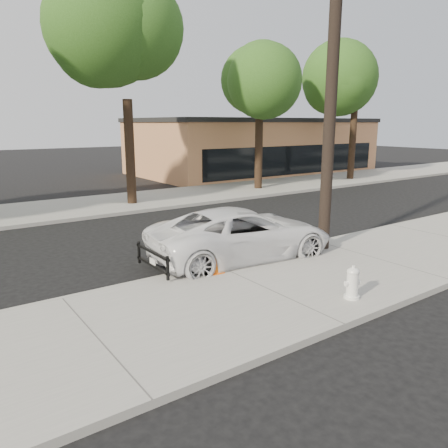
{
  "coord_description": "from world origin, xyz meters",
  "views": [
    {
      "loc": [
        -6.25,
        -11.37,
        3.85
      ],
      "look_at": [
        0.86,
        -1.35,
        1.0
      ],
      "focal_mm": 35.0,
      "sensor_mm": 36.0,
      "label": 1
    }
  ],
  "objects_px": {
    "police_cruiser": "(242,234)",
    "utility_pole": "(331,92)",
    "fire_hydrant": "(352,283)",
    "traffic_cone": "(216,261)"
  },
  "relations": [
    {
      "from": "utility_pole",
      "to": "police_cruiser",
      "type": "bearing_deg",
      "value": 159.73
    },
    {
      "from": "utility_pole",
      "to": "traffic_cone",
      "type": "xyz_separation_m",
      "value": [
        -3.95,
        -0.0,
        -4.24
      ]
    },
    {
      "from": "utility_pole",
      "to": "traffic_cone",
      "type": "relative_size",
      "value": 14.02
    },
    {
      "from": "fire_hydrant",
      "to": "traffic_cone",
      "type": "relative_size",
      "value": 1.08
    },
    {
      "from": "utility_pole",
      "to": "fire_hydrant",
      "type": "distance_m",
      "value": 5.77
    },
    {
      "from": "utility_pole",
      "to": "police_cruiser",
      "type": "height_order",
      "value": "utility_pole"
    },
    {
      "from": "traffic_cone",
      "to": "fire_hydrant",
      "type": "bearing_deg",
      "value": -64.39
    },
    {
      "from": "fire_hydrant",
      "to": "traffic_cone",
      "type": "bearing_deg",
      "value": 132.6
    },
    {
      "from": "police_cruiser",
      "to": "utility_pole",
      "type": "bearing_deg",
      "value": -104.07
    },
    {
      "from": "police_cruiser",
      "to": "fire_hydrant",
      "type": "relative_size",
      "value": 7.77
    }
  ]
}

